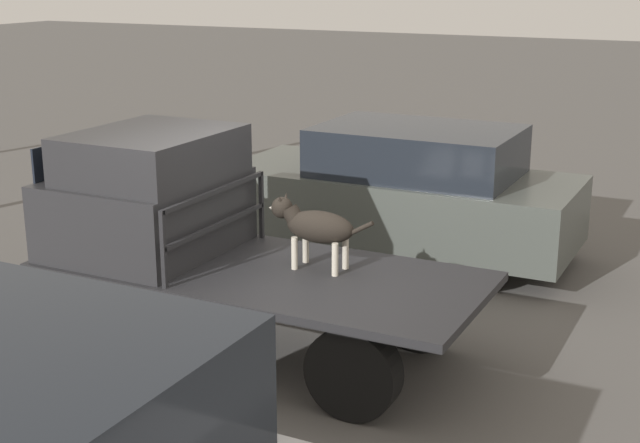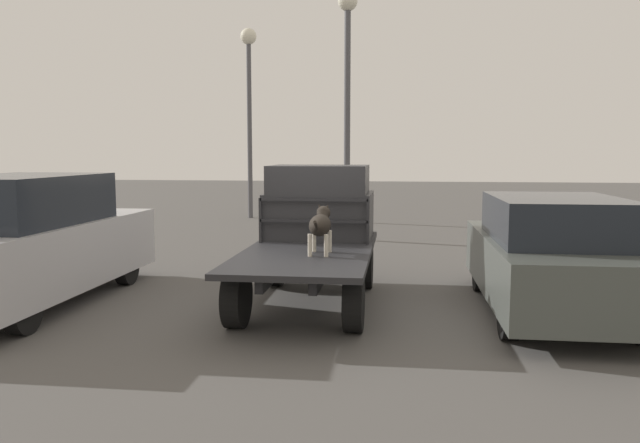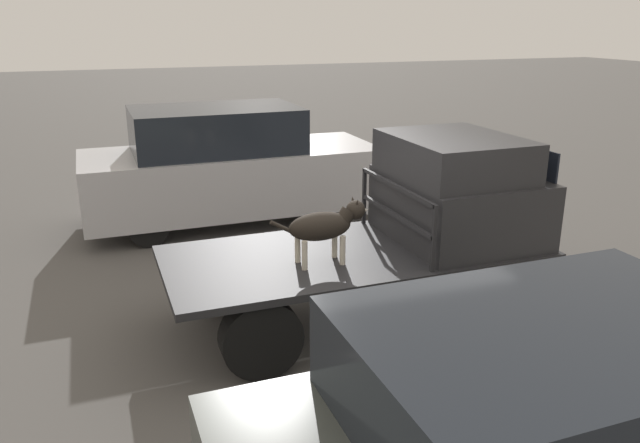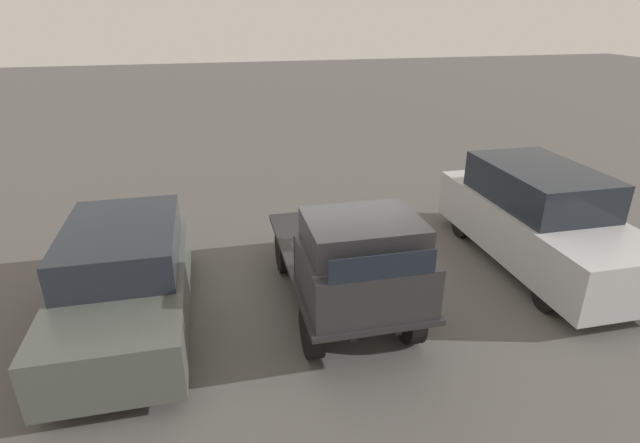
# 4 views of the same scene
# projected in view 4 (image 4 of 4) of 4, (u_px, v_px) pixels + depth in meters

# --- Properties ---
(ground_plane) EXTENTS (80.00, 80.00, 0.00)m
(ground_plane) POSITION_uv_depth(u_px,v_px,m) (339.00, 300.00, 8.70)
(ground_plane) COLOR #514F4C
(flatbed_truck) EXTENTS (4.19, 1.84, 0.85)m
(flatbed_truck) POSITION_uv_depth(u_px,v_px,m) (340.00, 269.00, 8.46)
(flatbed_truck) COLOR black
(flatbed_truck) RESTS_ON ground
(truck_cab) EXTENTS (1.50, 1.72, 1.20)m
(truck_cab) POSITION_uv_depth(u_px,v_px,m) (364.00, 262.00, 7.01)
(truck_cab) COLOR #28282B
(truck_cab) RESTS_ON flatbed_truck
(truck_headboard) EXTENTS (0.04, 1.72, 0.70)m
(truck_headboard) POSITION_uv_depth(u_px,v_px,m) (348.00, 244.00, 7.75)
(truck_headboard) COLOR #232326
(truck_headboard) RESTS_ON flatbed_truck
(dog) EXTENTS (1.07, 0.30, 0.68)m
(dog) POSITION_uv_depth(u_px,v_px,m) (321.00, 225.00, 8.54)
(dog) COLOR beige
(dog) RESTS_ON flatbed_truck
(parked_sedan) EXTENTS (4.39, 1.84, 1.66)m
(parked_sedan) POSITION_uv_depth(u_px,v_px,m) (126.00, 279.00, 7.75)
(parked_sedan) COLOR black
(parked_sedan) RESTS_ON ground
(parked_pickup_far) EXTENTS (4.81, 1.88, 1.94)m
(parked_pickup_far) POSITION_uv_depth(u_px,v_px,m) (539.00, 219.00, 9.62)
(parked_pickup_far) COLOR black
(parked_pickup_far) RESTS_ON ground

